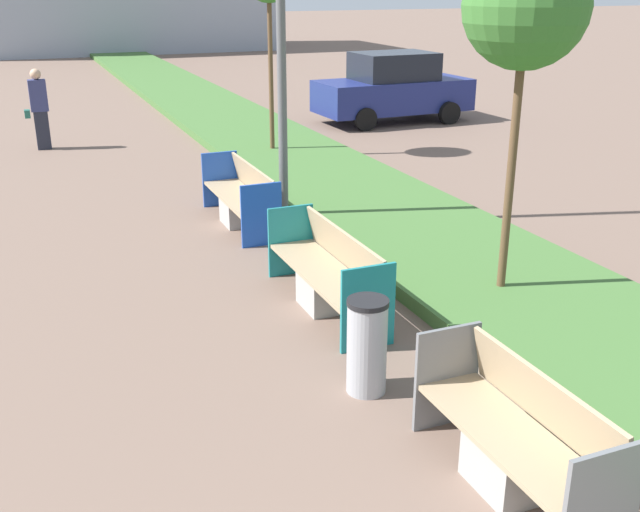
{
  "coord_description": "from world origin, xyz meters",
  "views": [
    {
      "loc": [
        -2.29,
        -0.32,
        3.71
      ],
      "look_at": [
        0.9,
        7.42,
        0.6
      ],
      "focal_mm": 42.0,
      "sensor_mm": 36.0,
      "label": 1
    }
  ],
  "objects_px": {
    "bench_grey_frame": "(515,445)",
    "bench_blue_frame": "(242,201)",
    "parked_car_distant": "(393,88)",
    "bench_teal_frame": "(328,277)",
    "litter_bin": "(367,346)",
    "pedestrian_walking": "(39,108)",
    "sapling_tree_near": "(526,7)"
  },
  "relations": [
    {
      "from": "bench_grey_frame",
      "to": "litter_bin",
      "type": "bearing_deg",
      "value": 103.84
    },
    {
      "from": "bench_blue_frame",
      "to": "litter_bin",
      "type": "height_order",
      "value": "litter_bin"
    },
    {
      "from": "bench_blue_frame",
      "to": "parked_car_distant",
      "type": "relative_size",
      "value": 0.54
    },
    {
      "from": "bench_blue_frame",
      "to": "litter_bin",
      "type": "xyz_separation_m",
      "value": [
        -0.43,
        -5.47,
        0.1
      ]
    },
    {
      "from": "litter_bin",
      "to": "bench_grey_frame",
      "type": "bearing_deg",
      "value": -76.16
    },
    {
      "from": "bench_grey_frame",
      "to": "parked_car_distant",
      "type": "bearing_deg",
      "value": 65.74
    },
    {
      "from": "bench_blue_frame",
      "to": "bench_grey_frame",
      "type": "bearing_deg",
      "value": -90.04
    },
    {
      "from": "litter_bin",
      "to": "sapling_tree_near",
      "type": "xyz_separation_m",
      "value": [
        2.48,
        1.34,
        2.94
      ]
    },
    {
      "from": "bench_blue_frame",
      "to": "parked_car_distant",
      "type": "xyz_separation_m",
      "value": [
        6.5,
        7.24,
        0.54
      ]
    },
    {
      "from": "bench_grey_frame",
      "to": "bench_teal_frame",
      "type": "height_order",
      "value": "same"
    },
    {
      "from": "bench_grey_frame",
      "to": "parked_car_distant",
      "type": "xyz_separation_m",
      "value": [
        6.5,
        14.44,
        0.55
      ]
    },
    {
      "from": "bench_teal_frame",
      "to": "bench_grey_frame",
      "type": "bearing_deg",
      "value": -90.08
    },
    {
      "from": "bench_grey_frame",
      "to": "litter_bin",
      "type": "distance_m",
      "value": 1.78
    },
    {
      "from": "litter_bin",
      "to": "bench_teal_frame",
      "type": "bearing_deg",
      "value": 77.51
    },
    {
      "from": "bench_grey_frame",
      "to": "pedestrian_walking",
      "type": "distance_m",
      "value": 14.61
    },
    {
      "from": "bench_grey_frame",
      "to": "bench_blue_frame",
      "type": "distance_m",
      "value": 7.2
    },
    {
      "from": "sapling_tree_near",
      "to": "bench_teal_frame",
      "type": "bearing_deg",
      "value": 163.6
    },
    {
      "from": "litter_bin",
      "to": "pedestrian_walking",
      "type": "distance_m",
      "value": 12.84
    },
    {
      "from": "bench_grey_frame",
      "to": "bench_blue_frame",
      "type": "height_order",
      "value": "same"
    },
    {
      "from": "bench_grey_frame",
      "to": "bench_blue_frame",
      "type": "relative_size",
      "value": 0.84
    },
    {
      "from": "bench_grey_frame",
      "to": "sapling_tree_near",
      "type": "bearing_deg",
      "value": 56.24
    },
    {
      "from": "bench_teal_frame",
      "to": "sapling_tree_near",
      "type": "distance_m",
      "value": 3.71
    },
    {
      "from": "bench_teal_frame",
      "to": "litter_bin",
      "type": "relative_size",
      "value": 2.5
    },
    {
      "from": "bench_blue_frame",
      "to": "litter_bin",
      "type": "bearing_deg",
      "value": -94.49
    },
    {
      "from": "pedestrian_walking",
      "to": "parked_car_distant",
      "type": "relative_size",
      "value": 0.43
    },
    {
      "from": "parked_car_distant",
      "to": "bench_blue_frame",
      "type": "bearing_deg",
      "value": -133.83
    },
    {
      "from": "bench_grey_frame",
      "to": "pedestrian_walking",
      "type": "height_order",
      "value": "pedestrian_walking"
    },
    {
      "from": "sapling_tree_near",
      "to": "pedestrian_walking",
      "type": "xyz_separation_m",
      "value": [
        -4.65,
        11.3,
        -2.48
      ]
    },
    {
      "from": "bench_blue_frame",
      "to": "parked_car_distant",
      "type": "height_order",
      "value": "parked_car_distant"
    },
    {
      "from": "bench_teal_frame",
      "to": "bench_blue_frame",
      "type": "height_order",
      "value": "same"
    },
    {
      "from": "bench_teal_frame",
      "to": "bench_blue_frame",
      "type": "xyz_separation_m",
      "value": [
        -0.0,
        3.53,
        -0.0
      ]
    },
    {
      "from": "bench_teal_frame",
      "to": "pedestrian_walking",
      "type": "bearing_deg",
      "value": 103.71
    }
  ]
}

